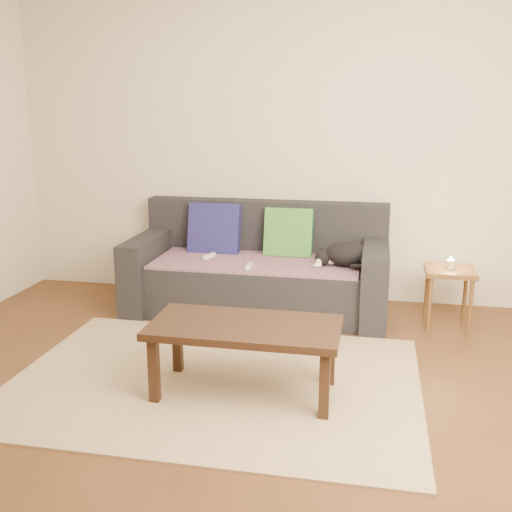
% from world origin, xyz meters
% --- Properties ---
extents(ground, '(4.50, 4.50, 0.00)m').
position_xyz_m(ground, '(0.00, 0.00, 0.00)').
color(ground, brown).
rests_on(ground, ground).
extents(back_wall, '(4.50, 0.04, 2.60)m').
position_xyz_m(back_wall, '(0.00, 2.00, 1.30)').
color(back_wall, beige).
rests_on(back_wall, ground).
extents(sofa, '(2.10, 0.94, 0.87)m').
position_xyz_m(sofa, '(0.00, 1.57, 0.31)').
color(sofa, '#232328').
rests_on(sofa, ground).
extents(throw_blanket, '(1.66, 0.74, 0.02)m').
position_xyz_m(throw_blanket, '(0.00, 1.48, 0.43)').
color(throw_blanket, '#42294E').
rests_on(throw_blanket, sofa).
extents(cushion_navy, '(0.44, 0.21, 0.46)m').
position_xyz_m(cushion_navy, '(-0.42, 1.74, 0.63)').
color(cushion_navy, '#121149').
rests_on(cushion_navy, throw_blanket).
extents(cushion_green, '(0.40, 0.19, 0.42)m').
position_xyz_m(cushion_green, '(0.22, 1.74, 0.63)').
color(cushion_green, '#0D5539').
rests_on(cushion_green, throw_blanket).
extents(cat, '(0.49, 0.38, 0.19)m').
position_xyz_m(cat, '(0.71, 1.46, 0.53)').
color(cat, black).
rests_on(cat, throw_blanket).
extents(wii_remote_a, '(0.08, 0.15, 0.03)m').
position_xyz_m(wii_remote_a, '(-0.41, 1.49, 0.46)').
color(wii_remote_a, white).
rests_on(wii_remote_a, throw_blanket).
extents(wii_remote_b, '(0.04, 0.15, 0.03)m').
position_xyz_m(wii_remote_b, '(-0.01, 1.25, 0.46)').
color(wii_remote_b, white).
rests_on(wii_remote_b, throw_blanket).
extents(side_table, '(0.37, 0.37, 0.46)m').
position_xyz_m(side_table, '(1.51, 1.46, 0.38)').
color(side_table, brown).
rests_on(side_table, ground).
extents(candle, '(0.06, 0.06, 0.09)m').
position_xyz_m(candle, '(1.51, 1.46, 0.50)').
color(candle, beige).
rests_on(candle, side_table).
extents(rug, '(2.50, 1.80, 0.01)m').
position_xyz_m(rug, '(0.00, 0.15, 0.01)').
color(rug, tan).
rests_on(rug, ground).
extents(coffee_table, '(1.10, 0.55, 0.44)m').
position_xyz_m(coffee_table, '(0.22, 0.03, 0.39)').
color(coffee_table, black).
rests_on(coffee_table, rug).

